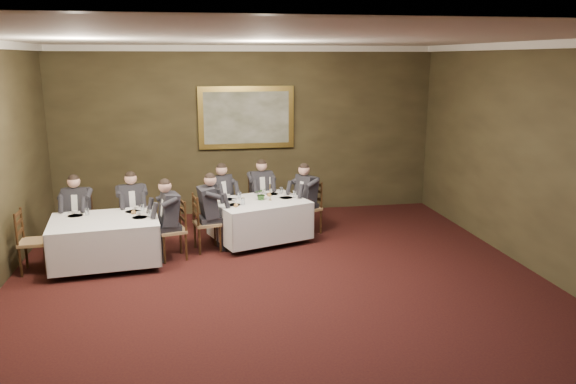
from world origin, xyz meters
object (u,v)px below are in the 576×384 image
object	(u,v)px
diner_main_endright	(307,207)
chair_sec_endright	(173,242)
diner_sec_backright	(133,218)
centerpiece	(261,193)
painting	(246,118)
chair_main_backright	(261,212)
table_second	(105,238)
chair_sec_backright	(134,230)
table_main	(259,217)
candlestick	(270,191)
chair_main_endright	(307,219)
chair_main_backleft	(220,218)
diner_main_endleft	(207,222)
diner_sec_endright	(172,229)
chair_sec_endleft	(35,254)
diner_main_backleft	(220,207)
chair_sec_backleft	(80,235)
diner_main_backright	(261,201)
diner_sec_backleft	(79,222)
chair_main_endleft	(207,234)

from	to	relation	value
diner_main_endright	chair_sec_endright	bearing A→B (deg)	83.28
diner_sec_backright	chair_sec_endright	distance (m)	1.07
centerpiece	painting	bearing A→B (deg)	91.41
diner_sec_backright	chair_main_backright	bearing A→B (deg)	-171.09
table_second	chair_sec_backright	distance (m)	0.98
table_main	candlestick	world-z (taller)	candlestick
chair_main_endright	painting	world-z (taller)	painting
diner_sec_backright	centerpiece	world-z (taller)	diner_sec_backright
table_second	chair_main_endright	xyz separation A→B (m)	(3.53, 1.09, -0.17)
table_second	chair_main_backleft	xyz separation A→B (m)	(1.90, 1.40, -0.17)
diner_sec_backright	diner_main_endleft	bearing A→B (deg)	150.84
chair_sec_backright	diner_sec_endright	world-z (taller)	diner_sec_endright
chair_sec_endleft	painting	world-z (taller)	painting
diner_main_backleft	chair_sec_backleft	size ratio (longest dim) A/B	1.35
chair_main_endright	diner_main_backleft	bearing A→B (deg)	51.55
chair_sec_endright	diner_sec_endright	size ratio (longest dim) A/B	0.74
diner_main_endright	chair_sec_backleft	xyz separation A→B (m)	(-4.06, -0.28, -0.23)
painting	candlestick	bearing A→B (deg)	-84.46
chair_main_backleft	diner_main_endleft	bearing A→B (deg)	42.51
candlestick	chair_sec_endleft	bearing A→B (deg)	-167.14
chair_main_backright	diner_main_endright	xyz separation A→B (m)	(0.80, -0.59, 0.23)
diner_main_backright	diner_main_endright	bearing A→B (deg)	136.92
diner_main_backleft	diner_main_endright	xyz separation A→B (m)	(1.62, -0.30, 0.00)
chair_sec_backright	painting	world-z (taller)	painting
chair_main_endright	diner_sec_backright	size ratio (longest dim) A/B	0.74
diner_main_endright	chair_sec_backright	xyz separation A→B (m)	(-3.17, -0.18, -0.23)
diner_sec_endright	chair_sec_endleft	bearing A→B (deg)	82.27
diner_sec_backleft	chair_sec_backright	size ratio (longest dim) A/B	1.35
table_main	chair_main_endleft	distance (m)	1.03
candlestick	diner_main_backright	bearing A→B (deg)	93.26
table_main	chair_sec_backright	world-z (taller)	chair_sec_backright
candlestick	diner_main_endleft	bearing A→B (deg)	-164.46
diner_sec_endright	chair_sec_endleft	world-z (taller)	diner_sec_endright
chair_main_backleft	diner_sec_endright	size ratio (longest dim) A/B	0.74
table_main	centerpiece	xyz separation A→B (m)	(0.05, 0.05, 0.44)
chair_main_backright	candlestick	world-z (taller)	candlestick
chair_main_backright	chair_sec_backright	distance (m)	2.49
diner_main_endright	diner_sec_backright	xyz separation A→B (m)	(-3.17, -0.19, 0.00)
diner_main_backleft	candlestick	size ratio (longest dim) A/B	3.06
diner_sec_endright	candlestick	xyz separation A→B (m)	(1.73, 0.64, 0.41)
chair_main_backright	chair_sec_endright	size ratio (longest dim) A/B	1.00
chair_sec_endright	chair_sec_endleft	bearing A→B (deg)	82.31
diner_main_backleft	centerpiece	xyz separation A→B (m)	(0.72, -0.58, 0.37)
painting	chair_sec_backright	bearing A→B (deg)	-139.95
chair_main_backleft	chair_main_endleft	bearing A→B (deg)	41.92
chair_main_backright	chair_sec_backright	world-z (taller)	same
diner_main_endright	candlestick	bearing A→B (deg)	85.63
chair_main_endright	chair_main_endleft	bearing A→B (deg)	80.84
chair_main_endleft	painting	bearing A→B (deg)	146.88
chair_main_backright	diner_main_endleft	bearing A→B (deg)	41.54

